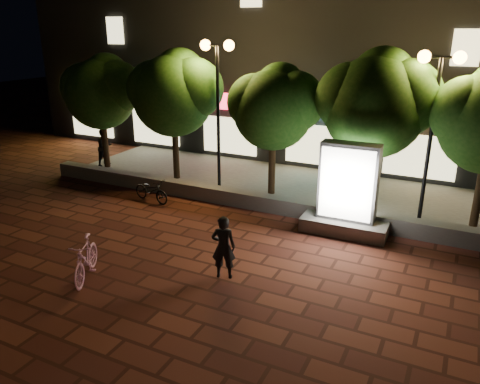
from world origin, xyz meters
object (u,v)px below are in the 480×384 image
Objects in this scene: street_lamp_right at (437,94)px; scooter_pink at (86,259)px; street_lamp_left at (218,77)px; tree_mid at (275,104)px; scooter_parked at (151,190)px; pedestrian at (105,147)px; rider at (223,247)px; tree_left at (175,91)px; tree_right at (377,100)px; ad_kiosk at (347,197)px; tree_far_left at (102,89)px.

street_lamp_right is 2.97× the size of scooter_pink.
street_lamp_left is at bearing 180.00° from street_lamp_right.
tree_mid is 2.93× the size of scooter_parked.
pedestrian reaches higher than scooter_pink.
rider is (-3.82, -5.60, -3.11)m from street_lamp_right.
street_lamp_left is (-2.05, -0.26, 0.81)m from tree_mid.
tree_left is 0.94× the size of street_lamp_left.
street_lamp_right is (1.64, -0.26, 0.33)m from tree_right.
tree_mid is 2.87× the size of rider.
ad_kiosk is (5.12, -1.71, -2.96)m from street_lamp_left.
tree_left is 3.95m from scooter_parked.
rider reaches higher than scooter_parked.
street_lamp_right is (8.95, -0.26, 0.45)m from tree_left.
street_lamp_right is 3.80m from ad_kiosk.
rider is (-1.94, -3.89, -0.28)m from ad_kiosk.
ad_kiosk is 1.73× the size of scooter_parked.
tree_mid is 5.00m from street_lamp_right.
tree_left reaches higher than scooter_pink.
tree_far_left is 3.02× the size of scooter_parked.
tree_far_left is 0.95× the size of tree_left.
street_lamp_left is 3.08× the size of scooter_pink.
tree_right is 3.19m from ad_kiosk.
tree_mid is 5.11m from scooter_parked.
pedestrian is at bearing 179.46° from tree_right.
rider is (1.13, -5.86, -2.43)m from tree_mid.
tree_left is at bearing 164.42° from ad_kiosk.
scooter_parked is (-6.79, -2.46, -3.16)m from tree_right.
ad_kiosk is at bearing -10.56° from tree_far_left.
scooter_parked is (-1.72, 4.88, -0.10)m from scooter_pink.
pedestrian is at bearing 176.31° from street_lamp_left.
street_lamp_left is at bearing -172.69° from tree_mid.
tree_right reaches higher than street_lamp_right.
rider is 5.75m from scooter_parked.
street_lamp_right is at bearing -89.02° from pedestrian.
pedestrian is (-10.82, 2.08, -0.20)m from ad_kiosk.
rider is at bearing -79.06° from tree_mid.
tree_left is 3.11× the size of rider.
pedestrian is (-7.75, 0.10, -2.35)m from tree_mid.
ad_kiosk is 1.68× the size of pedestrian.
scooter_pink is at bearing -52.00° from tree_far_left.
scooter_parked is at bearing 82.75° from scooter_pink.
rider is at bearing -116.50° from ad_kiosk.
ad_kiosk is (7.07, -1.97, -2.38)m from tree_left.
tree_left is 8.23m from rider.
scooter_parked is at bearing -55.90° from rider.
street_lamp_right is (4.95, -0.26, 0.68)m from tree_mid.
street_lamp_right is 3.15× the size of pedestrian.
ad_kiosk is at bearing -75.09° from scooter_parked.
scooter_parked is (-3.49, -2.46, -2.81)m from tree_mid.
tree_left is at bearing -180.00° from tree_right.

